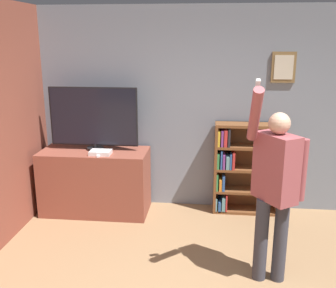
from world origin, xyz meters
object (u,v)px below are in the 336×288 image
(television, at_px, (94,118))
(bookshelf, at_px, (241,168))
(game_console, at_px, (101,152))
(person, at_px, (275,183))

(television, relative_size, bookshelf, 0.95)
(game_console, xyz_separation_m, person, (1.98, -1.20, 0.12))
(television, xyz_separation_m, person, (2.11, -1.42, -0.29))
(person, bearing_deg, television, -157.79)
(bookshelf, xyz_separation_m, person, (0.17, -1.57, 0.39))
(television, distance_m, game_console, 0.47)
(television, bearing_deg, game_console, -58.35)
(game_console, xyz_separation_m, bookshelf, (1.80, 0.37, -0.27))
(game_console, relative_size, bookshelf, 0.22)
(game_console, bearing_deg, television, 121.65)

